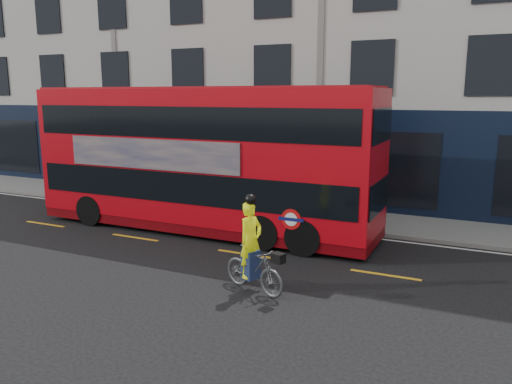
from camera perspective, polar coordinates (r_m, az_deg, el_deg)
The scene contains 8 objects.
ground at distance 13.32m, azimuth -4.10°, elevation -8.92°, with size 120.00×120.00×0.00m, color black.
pavement at distance 18.99m, azimuth 5.53°, elevation -2.64°, with size 60.00×3.00×0.12m, color gray.
kerb at distance 17.63m, azimuth 3.88°, elevation -3.68°, with size 60.00×0.12×0.13m, color slate.
building_terrace at distance 24.80m, azimuth 11.17°, elevation 17.70°, with size 50.00×10.07×15.00m.
road_edge_line at distance 17.37m, azimuth 3.51°, elevation -4.10°, with size 58.00×0.10×0.01m, color silver.
lane_dashes at distance 14.57m, azimuth -1.19°, elevation -7.10°, with size 58.00×0.12×0.01m, color gold, non-canonical shape.
bus at distance 16.76m, azimuth -6.10°, elevation 3.85°, with size 11.90×2.78×4.79m.
cyclist at distance 11.70m, azimuth -0.37°, elevation -7.72°, with size 1.88×1.08×2.33m.
Camera 1 is at (6.17, -10.89, 4.55)m, focal length 35.00 mm.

